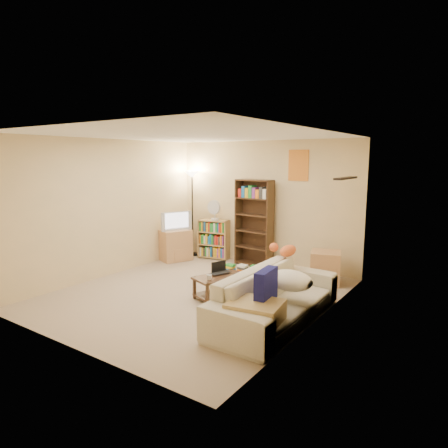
# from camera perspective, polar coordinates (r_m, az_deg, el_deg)

# --- Properties ---
(room) EXTENTS (4.50, 4.54, 2.52)m
(room) POSITION_cam_1_polar(r_m,az_deg,el_deg) (6.17, -4.18, 4.44)
(room) COLOR tan
(room) RESTS_ON ground
(sofa) EXTENTS (2.30, 0.90, 0.67)m
(sofa) POSITION_cam_1_polar(r_m,az_deg,el_deg) (5.42, 7.45, -10.26)
(sofa) COLOR beige
(sofa) RESTS_ON ground
(navy_pillow) EXTENTS (0.18, 0.45, 0.40)m
(navy_pillow) POSITION_cam_1_polar(r_m,az_deg,el_deg) (4.86, 6.02, -8.76)
(navy_pillow) COLOR navy
(navy_pillow) RESTS_ON sofa
(cream_blanket) EXTENTS (0.62, 0.44, 0.26)m
(cream_blanket) POSITION_cam_1_polar(r_m,az_deg,el_deg) (5.33, 9.38, -7.95)
(cream_blanket) COLOR white
(cream_blanket) RESTS_ON sofa
(tabby_cat) EXTENTS (0.52, 0.19, 0.18)m
(tabby_cat) POSITION_cam_1_polar(r_m,az_deg,el_deg) (6.19, 8.77, -3.71)
(tabby_cat) COLOR orange
(tabby_cat) RESTS_ON sofa
(coffee_table) EXTENTS (0.69, 0.89, 0.35)m
(coffee_table) POSITION_cam_1_polar(r_m,az_deg,el_deg) (6.26, -0.60, -8.63)
(coffee_table) COLOR #432D19
(coffee_table) RESTS_ON ground
(laptop) EXTENTS (0.49, 0.44, 0.03)m
(laptop) POSITION_cam_1_polar(r_m,az_deg,el_deg) (6.29, -0.19, -7.13)
(laptop) COLOR black
(laptop) RESTS_ON coffee_table
(laptop_screen) EXTENTS (0.10, 0.25, 0.18)m
(laptop_screen) POSITION_cam_1_polar(r_m,az_deg,el_deg) (6.35, -0.77, -6.10)
(laptop_screen) COLOR white
(laptop_screen) RESTS_ON laptop
(mug) EXTENTS (0.17, 0.17, 0.08)m
(mug) POSITION_cam_1_polar(r_m,az_deg,el_deg) (6.03, -2.13, -7.61)
(mug) COLOR white
(mug) RESTS_ON coffee_table
(tv_remote) EXTENTS (0.05, 0.14, 0.02)m
(tv_remote) POSITION_cam_1_polar(r_m,az_deg,el_deg) (6.30, 1.84, -7.15)
(tv_remote) COLOR black
(tv_remote) RESTS_ON coffee_table
(tv_stand) EXTENTS (0.64, 0.73, 0.65)m
(tv_stand) POSITION_cam_1_polar(r_m,az_deg,el_deg) (8.56, -6.93, -3.01)
(tv_stand) COLOR tan
(tv_stand) RESTS_ON ground
(television) EXTENTS (0.76, 0.60, 0.40)m
(television) POSITION_cam_1_polar(r_m,az_deg,el_deg) (8.47, -7.00, 0.47)
(television) COLOR black
(television) RESTS_ON tv_stand
(tall_bookshelf) EXTENTS (0.80, 0.32, 1.74)m
(tall_bookshelf) POSITION_cam_1_polar(r_m,az_deg,el_deg) (7.99, 4.30, 0.46)
(tall_bookshelf) COLOR #402D18
(tall_bookshelf) RESTS_ON ground
(short_bookshelf) EXTENTS (0.70, 0.38, 0.85)m
(short_bookshelf) POSITION_cam_1_polar(r_m,az_deg,el_deg) (8.63, -1.48, -2.18)
(short_bookshelf) COLOR tan
(short_bookshelf) RESTS_ON ground
(desk_fan) EXTENTS (0.30, 0.17, 0.43)m
(desk_fan) POSITION_cam_1_polar(r_m,az_deg,el_deg) (8.46, -1.41, 2.10)
(desk_fan) COLOR silver
(desk_fan) RESTS_ON short_bookshelf
(floor_lamp) EXTENTS (0.32, 0.32, 1.88)m
(floor_lamp) POSITION_cam_1_polar(r_m,az_deg,el_deg) (8.84, -4.58, 5.09)
(floor_lamp) COLOR black
(floor_lamp) RESTS_ON ground
(side_table) EXTENTS (0.62, 0.62, 0.56)m
(side_table) POSITION_cam_1_polar(r_m,az_deg,el_deg) (7.17, 14.28, -6.04)
(side_table) COLOR tan
(side_table) RESTS_ON ground
(end_cabinet) EXTENTS (0.68, 0.59, 0.51)m
(end_cabinet) POSITION_cam_1_polar(r_m,az_deg,el_deg) (4.81, 4.45, -13.87)
(end_cabinet) COLOR tan
(end_cabinet) RESTS_ON ground
(book_stacks) EXTENTS (1.31, 0.24, 0.22)m
(book_stacks) POSITION_cam_1_polar(r_m,az_deg,el_deg) (7.33, 4.60, -6.95)
(book_stacks) COLOR red
(book_stacks) RESTS_ON ground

